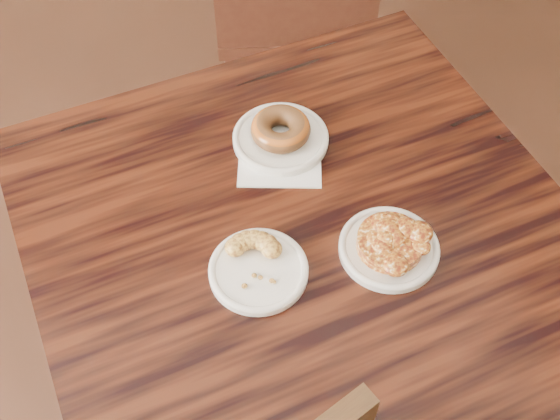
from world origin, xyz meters
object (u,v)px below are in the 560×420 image
object	(u,v)px
apple_fritter	(391,240)
glazed_donut	(281,129)
cafe_table	(301,336)
cruller_fragment	(258,264)
chair_far	(292,5)

from	to	relation	value
apple_fritter	glazed_donut	bearing A→B (deg)	109.69
cafe_table	cruller_fragment	world-z (taller)	cruller_fragment
chair_far	cafe_table	bearing A→B (deg)	87.71
glazed_donut	apple_fritter	world-z (taller)	glazed_donut
cruller_fragment	apple_fritter	bearing A→B (deg)	-5.19
apple_fritter	cruller_fragment	bearing A→B (deg)	174.81
glazed_donut	cruller_fragment	size ratio (longest dim) A/B	0.97
glazed_donut	apple_fritter	distance (m)	0.30
chair_far	apple_fritter	world-z (taller)	chair_far
apple_fritter	chair_far	bearing A→B (deg)	81.17
chair_far	cruller_fragment	bearing A→B (deg)	83.63
cafe_table	glazed_donut	world-z (taller)	glazed_donut
glazed_donut	apple_fritter	bearing A→B (deg)	-70.31
cafe_table	chair_far	world-z (taller)	chair_far
chair_far	glazed_donut	world-z (taller)	chair_far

